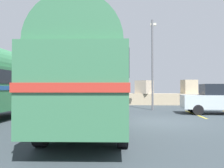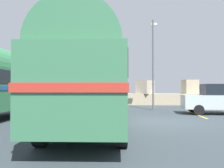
% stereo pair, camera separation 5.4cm
% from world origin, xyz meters
% --- Properties ---
extents(ground, '(32.00, 26.00, 0.02)m').
position_xyz_m(ground, '(0.00, 0.00, 0.01)').
color(ground, '#323C41').
extents(breakwater, '(31.36, 2.10, 2.44)m').
position_xyz_m(breakwater, '(0.22, 11.80, 0.67)').
color(breakwater, tan).
rests_on(breakwater, ground).
extents(vintage_coach, '(2.81, 8.69, 3.70)m').
position_xyz_m(vintage_coach, '(-2.73, -2.18, 2.05)').
color(vintage_coach, black).
rests_on(vintage_coach, ground).
extents(parked_car_nearest, '(4.19, 1.92, 1.86)m').
position_xyz_m(parked_car_nearest, '(4.18, 3.62, 0.97)').
color(parked_car_nearest, black).
rests_on(parked_car_nearest, ground).
extents(lamp_post, '(0.47, 1.12, 6.67)m').
position_xyz_m(lamp_post, '(0.49, 6.09, 3.74)').
color(lamp_post, '#5B5B60').
rests_on(lamp_post, ground).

